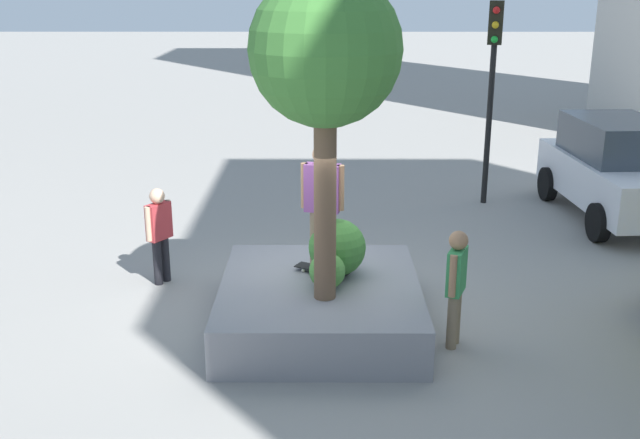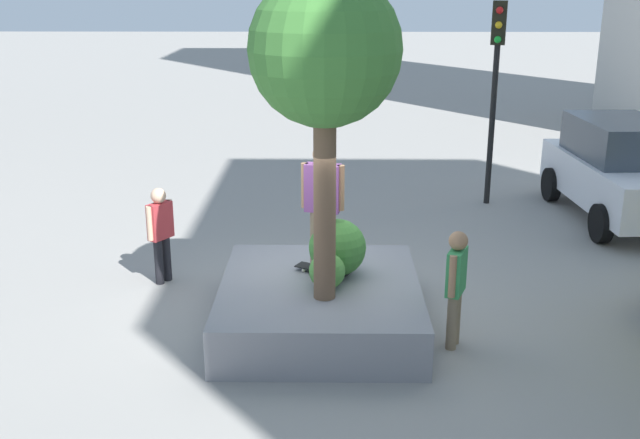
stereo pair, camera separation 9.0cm
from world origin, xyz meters
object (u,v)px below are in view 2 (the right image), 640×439
object	(u,v)px
skateboarder	(323,198)
planter_ledge	(320,305)
traffic_light_median	(496,68)
police_car	(620,170)
skateboard	(323,270)
pedestrian_crossing	(161,229)
plaza_tree	(325,55)
passerby_with_bag	(456,281)

from	to	relation	value
skateboarder	planter_ledge	bearing A→B (deg)	-5.46
skateboarder	traffic_light_median	world-z (taller)	traffic_light_median
police_car	skateboard	bearing A→B (deg)	-51.42
planter_ledge	pedestrian_crossing	xyz separation A→B (m)	(-1.56, -2.48, 0.56)
planter_ledge	plaza_tree	xyz separation A→B (m)	(0.47, 0.06, 3.39)
skateboarder	police_car	bearing A→B (deg)	128.58
plaza_tree	skateboard	bearing A→B (deg)	-177.78
traffic_light_median	plaza_tree	bearing A→B (deg)	-27.92
police_car	passerby_with_bag	bearing A→B (deg)	-36.63
plaza_tree	traffic_light_median	size ratio (longest dim) A/B	0.97
pedestrian_crossing	passerby_with_bag	bearing A→B (deg)	63.39
skateboarder	passerby_with_bag	size ratio (longest dim) A/B	1.12
plaza_tree	traffic_light_median	bearing A→B (deg)	152.08
plaza_tree	pedestrian_crossing	distance (m)	4.31
skateboard	traffic_light_median	world-z (taller)	traffic_light_median
plaza_tree	skateboard	size ratio (longest dim) A/B	5.03
skateboarder	traffic_light_median	distance (m)	6.71
skateboarder	pedestrian_crossing	xyz separation A→B (m)	(-1.22, -2.51, -0.85)
police_car	planter_ledge	bearing A→B (deg)	-49.60
plaza_tree	pedestrian_crossing	size ratio (longest dim) A/B	2.64
planter_ledge	plaza_tree	world-z (taller)	plaza_tree
plaza_tree	skateboard	distance (m)	3.12
planter_ledge	traffic_light_median	bearing A→B (deg)	149.80
planter_ledge	police_car	xyz separation A→B (m)	(-4.97, 5.84, 0.67)
traffic_light_median	passerby_with_bag	world-z (taller)	traffic_light_median
skateboarder	traffic_light_median	size ratio (longest dim) A/B	0.43
police_car	passerby_with_bag	world-z (taller)	police_car
planter_ledge	traffic_light_median	size ratio (longest dim) A/B	0.73
passerby_with_bag	plaza_tree	bearing A→B (deg)	-92.90
planter_ledge	skateboarder	xyz separation A→B (m)	(-0.34, 0.03, 1.41)
planter_ledge	skateboard	world-z (taller)	skateboard
police_car	pedestrian_crossing	bearing A→B (deg)	-67.70
plaza_tree	planter_ledge	bearing A→B (deg)	-172.27
planter_ledge	pedestrian_crossing	size ratio (longest dim) A/B	1.98
police_car	pedestrian_crossing	size ratio (longest dim) A/B	2.80
plaza_tree	skateboard	world-z (taller)	plaza_tree
skateboard	traffic_light_median	distance (m)	6.95
planter_ledge	traffic_light_median	xyz separation A→B (m)	(-5.98, 3.48, 2.53)
plaza_tree	skateboard	xyz separation A→B (m)	(-0.81, -0.03, -3.01)
traffic_light_median	passerby_with_bag	bearing A→B (deg)	-14.99
planter_ledge	plaza_tree	bearing A→B (deg)	7.73
passerby_with_bag	planter_ledge	bearing A→B (deg)	-107.73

